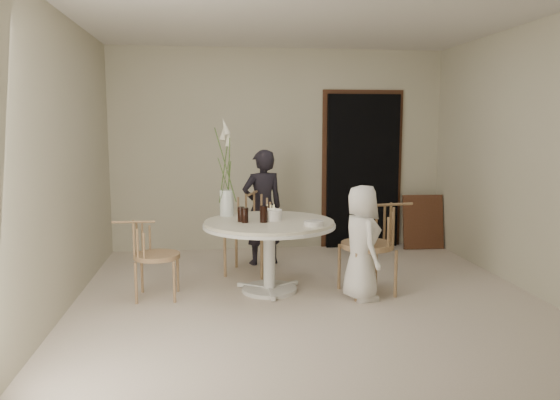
{
  "coord_description": "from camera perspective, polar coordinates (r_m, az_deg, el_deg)",
  "views": [
    {
      "loc": [
        -0.91,
        -5.11,
        1.68
      ],
      "look_at": [
        -0.24,
        0.3,
        0.93
      ],
      "focal_mm": 35.0,
      "sensor_mm": 36.0,
      "label": 1
    }
  ],
  "objects": [
    {
      "name": "chair_right",
      "position": [
        5.57,
        10.31,
        -3.6
      ],
      "size": [
        0.59,
        0.56,
        0.91
      ],
      "rotation": [
        0.0,
        0.0,
        -1.4
      ],
      "color": "#9D7555",
      "rests_on": "ground"
    },
    {
      "name": "cola_tumbler_b",
      "position": [
        5.37,
        -1.71,
        -1.49
      ],
      "size": [
        0.09,
        0.09,
        0.16
      ],
      "primitive_type": "cylinder",
      "rotation": [
        0.0,
        0.0,
        0.26
      ],
      "color": "black",
      "rests_on": "table"
    },
    {
      "name": "flower_vase",
      "position": [
        5.76,
        -5.62,
        1.92
      ],
      "size": [
        0.15,
        0.15,
        1.03
      ],
      "rotation": [
        0.0,
        0.0,
        -0.07
      ],
      "color": "white",
      "rests_on": "table"
    },
    {
      "name": "cola_tumbler_a",
      "position": [
        5.43,
        -4.09,
        -1.49
      ],
      "size": [
        0.09,
        0.09,
        0.15
      ],
      "primitive_type": "cylinder",
      "rotation": [
        0.0,
        0.0,
        -0.41
      ],
      "color": "black",
      "rests_on": "table"
    },
    {
      "name": "boy",
      "position": [
        5.33,
        8.51,
        -4.44
      ],
      "size": [
        0.42,
        0.58,
        1.12
      ],
      "primitive_type": "imported",
      "rotation": [
        0.0,
        0.0,
        1.69
      ],
      "color": "white",
      "rests_on": "ground"
    },
    {
      "name": "table",
      "position": [
        5.49,
        -1.13,
        -3.36
      ],
      "size": [
        1.33,
        1.33,
        0.73
      ],
      "color": "silver",
      "rests_on": "ground"
    },
    {
      "name": "door_trim",
      "position": [
        7.65,
        8.55,
        3.44
      ],
      "size": [
        1.12,
        0.03,
        2.22
      ],
      "primitive_type": "cube",
      "color": "#562D1D",
      "rests_on": "ground"
    },
    {
      "name": "birthday_cake",
      "position": [
        5.5,
        -0.96,
        -1.57
      ],
      "size": [
        0.22,
        0.22,
        0.16
      ],
      "rotation": [
        0.0,
        0.0,
        0.43
      ],
      "color": "white",
      "rests_on": "table"
    },
    {
      "name": "cola_tumbler_c",
      "position": [
        5.37,
        -3.69,
        -1.6
      ],
      "size": [
        0.09,
        0.09,
        0.15
      ],
      "primitive_type": "cylinder",
      "rotation": [
        0.0,
        0.0,
        -0.42
      ],
      "color": "black",
      "rests_on": "table"
    },
    {
      "name": "ground",
      "position": [
        5.46,
        2.89,
        -10.13
      ],
      "size": [
        4.5,
        4.5,
        0.0
      ],
      "primitive_type": "plane",
      "color": "beige",
      "rests_on": "ground"
    },
    {
      "name": "picture_frame",
      "position": [
        7.73,
        14.72,
        -2.23
      ],
      "size": [
        0.56,
        0.19,
        0.74
      ],
      "primitive_type": "cube",
      "rotation": [
        -0.17,
        0.0,
        -0.05
      ],
      "color": "#562D1D",
      "rests_on": "ground"
    },
    {
      "name": "room_shell",
      "position": [
        5.19,
        3.01,
        7.14
      ],
      "size": [
        4.5,
        4.5,
        4.5
      ],
      "color": "silver",
      "rests_on": "ground"
    },
    {
      "name": "girl",
      "position": [
        6.6,
        -1.84,
        -0.77
      ],
      "size": [
        0.58,
        0.46,
        1.39
      ],
      "primitive_type": "imported",
      "rotation": [
        0.0,
        0.0,
        3.41
      ],
      "color": "black",
      "rests_on": "ground"
    },
    {
      "name": "chair_left",
      "position": [
        5.47,
        -13.9,
        -4.87
      ],
      "size": [
        0.48,
        0.45,
        0.78
      ],
      "rotation": [
        0.0,
        0.0,
        1.54
      ],
      "color": "#9D7555",
      "rests_on": "ground"
    },
    {
      "name": "doorway",
      "position": [
        7.61,
        8.62,
        2.96
      ],
      "size": [
        1.0,
        0.1,
        2.1
      ],
      "primitive_type": "cube",
      "color": "black",
      "rests_on": "ground"
    },
    {
      "name": "plate_stack",
      "position": [
        5.21,
        3.53,
        -2.45
      ],
      "size": [
        0.2,
        0.2,
        0.05
      ],
      "primitive_type": "cylinder",
      "rotation": [
        0.0,
        0.0,
        0.07
      ],
      "color": "silver",
      "rests_on": "table"
    },
    {
      "name": "chair_far",
      "position": [
        6.31,
        -3.01,
        -2.1
      ],
      "size": [
        0.63,
        0.65,
        0.92
      ],
      "rotation": [
        0.0,
        0.0,
        -0.35
      ],
      "color": "#9D7555",
      "rests_on": "ground"
    },
    {
      "name": "cola_tumbler_d",
      "position": [
        5.45,
        -4.1,
        -1.52
      ],
      "size": [
        0.09,
        0.09,
        0.14
      ],
      "primitive_type": "cylinder",
      "rotation": [
        0.0,
        0.0,
        0.43
      ],
      "color": "black",
      "rests_on": "table"
    }
  ]
}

